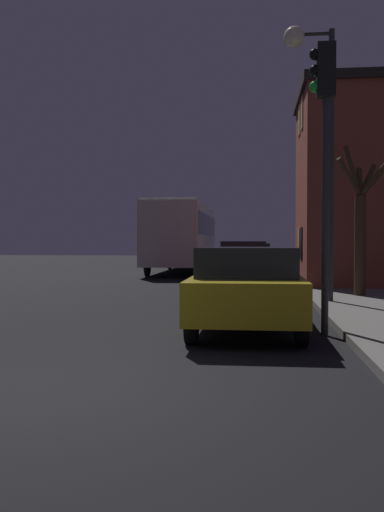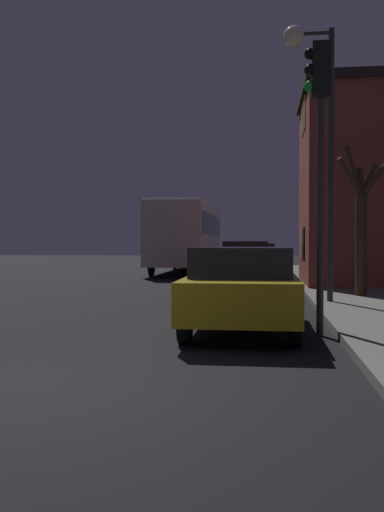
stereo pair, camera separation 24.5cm
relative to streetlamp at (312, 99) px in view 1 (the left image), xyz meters
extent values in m
plane|color=black|center=(-3.50, -8.35, -5.06)|extent=(120.00, 120.00, 0.00)
cube|color=brown|center=(1.84, 6.40, -1.69)|extent=(3.21, 5.00, 6.48)
cube|color=black|center=(1.84, 6.40, 1.70)|extent=(3.45, 5.24, 0.30)
cube|color=black|center=(0.22, 5.83, -3.53)|extent=(0.03, 0.70, 1.10)
cube|color=#F2D172|center=(0.22, 6.96, -3.53)|extent=(0.03, 0.70, 1.10)
cube|color=#F2D172|center=(0.22, 5.83, 0.95)|extent=(0.03, 0.70, 1.10)
cube|color=#F2D172|center=(0.22, 6.96, 0.95)|extent=(0.03, 0.70, 1.10)
cylinder|color=#28282B|center=(0.45, 0.00, -1.63)|extent=(0.14, 0.14, 6.60)
cylinder|color=#28282B|center=(0.00, 0.00, 1.57)|extent=(0.90, 0.09, 0.09)
sphere|color=#F4EAC6|center=(-0.45, 0.00, 1.52)|extent=(0.51, 0.51, 0.51)
cylinder|color=#28282B|center=(-0.21, -4.43, -3.07)|extent=(0.12, 0.12, 4.00)
cube|color=black|center=(-0.21, -4.43, -0.62)|extent=(0.30, 0.24, 0.90)
sphere|color=black|center=(-0.39, -4.43, -0.35)|extent=(0.20, 0.20, 0.20)
sphere|color=black|center=(-0.39, -4.43, -0.62)|extent=(0.20, 0.20, 0.20)
sphere|color=green|center=(-0.39, -4.43, -0.89)|extent=(0.20, 0.20, 0.20)
cylinder|color=#382819|center=(1.44, 1.60, -3.58)|extent=(0.30, 0.30, 2.69)
cylinder|color=#382819|center=(1.92, 1.32, -1.62)|extent=(1.13, 0.75, 1.34)
cylinder|color=#382819|center=(1.47, 1.84, -1.85)|extent=(0.21, 0.63, 0.85)
cylinder|color=#382819|center=(1.11, 1.32, -1.77)|extent=(0.81, 0.71, 1.02)
cylinder|color=#382819|center=(1.71, 2.04, -1.79)|extent=(0.69, 1.03, 1.01)
cylinder|color=#382819|center=(1.29, 1.92, -1.52)|extent=(0.47, 0.79, 1.48)
cube|color=beige|center=(-5.11, 15.26, -3.13)|extent=(2.60, 10.85, 2.90)
cube|color=black|center=(-5.11, 15.26, -2.61)|extent=(2.62, 9.98, 1.04)
cube|color=#B2B2B2|center=(-5.11, 15.26, -1.62)|extent=(2.47, 10.30, 0.12)
cylinder|color=black|center=(-3.90, 18.79, -4.58)|extent=(0.18, 0.96, 0.96)
cylinder|color=black|center=(-6.32, 18.79, -4.58)|extent=(0.18, 0.96, 0.96)
cylinder|color=black|center=(-3.90, 11.74, -4.58)|extent=(0.18, 0.96, 0.96)
cylinder|color=black|center=(-6.32, 11.74, -4.58)|extent=(0.18, 0.96, 0.96)
cube|color=olive|center=(-1.52, -4.06, -4.39)|extent=(1.85, 4.34, 0.65)
cube|color=black|center=(-1.52, -4.27, -3.82)|extent=(1.63, 2.26, 0.49)
cylinder|color=black|center=(-0.68, -2.65, -4.72)|extent=(0.18, 0.69, 0.69)
cylinder|color=black|center=(-2.36, -2.65, -4.72)|extent=(0.18, 0.69, 0.69)
cylinder|color=black|center=(-0.68, -5.47, -4.72)|extent=(0.18, 0.69, 0.69)
cylinder|color=black|center=(-2.36, -5.47, -4.72)|extent=(0.18, 0.69, 0.69)
cube|color=#B21E19|center=(-1.77, 6.07, -4.40)|extent=(1.70, 4.68, 0.73)
cube|color=black|center=(-1.77, 5.83, -3.75)|extent=(1.50, 2.43, 0.57)
cylinder|color=black|center=(-1.01, 7.59, -4.76)|extent=(0.18, 0.61, 0.61)
cylinder|color=black|center=(-2.53, 7.59, -4.76)|extent=(0.18, 0.61, 0.61)
cylinder|color=black|center=(-1.01, 4.54, -4.76)|extent=(0.18, 0.61, 0.61)
cylinder|color=black|center=(-2.53, 4.54, -4.76)|extent=(0.18, 0.61, 0.61)
cube|color=black|center=(-1.42, 16.02, -4.43)|extent=(1.83, 4.31, 0.71)
cube|color=black|center=(-1.42, 15.81, -3.81)|extent=(1.61, 2.24, 0.52)
cylinder|color=black|center=(-0.59, 17.42, -4.78)|extent=(0.18, 0.57, 0.57)
cylinder|color=black|center=(-2.24, 17.42, -4.78)|extent=(0.18, 0.57, 0.57)
cylinder|color=black|center=(-0.59, 14.62, -4.78)|extent=(0.18, 0.57, 0.57)
cylinder|color=black|center=(-2.24, 14.62, -4.78)|extent=(0.18, 0.57, 0.57)
camera|label=1|loc=(-1.39, -14.19, -3.49)|focal=40.00mm
camera|label=2|loc=(-1.15, -14.16, -3.49)|focal=40.00mm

